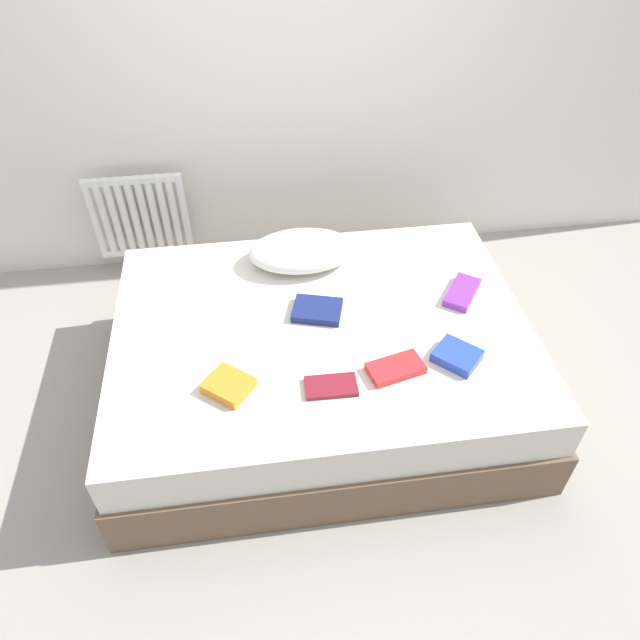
{
  "coord_description": "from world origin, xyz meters",
  "views": [
    {
      "loc": [
        -0.28,
        -1.99,
        2.41
      ],
      "look_at": [
        0.0,
        0.05,
        0.48
      ],
      "focal_mm": 32.85,
      "sensor_mm": 36.0,
      "label": 1
    }
  ],
  "objects_px": {
    "bed": "(321,360)",
    "radiator": "(140,217)",
    "textbook_maroon": "(331,386)",
    "pillow": "(302,251)",
    "textbook_navy": "(317,310)",
    "textbook_blue": "(457,356)",
    "textbook_red": "(396,368)",
    "textbook_purple": "(462,292)",
    "textbook_orange": "(229,385)"
  },
  "relations": [
    {
      "from": "pillow",
      "to": "textbook_blue",
      "type": "distance_m",
      "value": 1.0
    },
    {
      "from": "textbook_blue",
      "to": "textbook_orange",
      "type": "height_order",
      "value": "textbook_blue"
    },
    {
      "from": "pillow",
      "to": "textbook_orange",
      "type": "xyz_separation_m",
      "value": [
        -0.41,
        -0.83,
        -0.05
      ]
    },
    {
      "from": "textbook_navy",
      "to": "textbook_maroon",
      "type": "bearing_deg",
      "value": -74.46
    },
    {
      "from": "textbook_blue",
      "to": "textbook_red",
      "type": "xyz_separation_m",
      "value": [
        -0.28,
        -0.03,
        -0.01
      ]
    },
    {
      "from": "textbook_purple",
      "to": "textbook_maroon",
      "type": "distance_m",
      "value": 0.9
    },
    {
      "from": "bed",
      "to": "textbook_purple",
      "type": "xyz_separation_m",
      "value": [
        0.72,
        0.11,
        0.27
      ]
    },
    {
      "from": "textbook_red",
      "to": "textbook_navy",
      "type": "distance_m",
      "value": 0.51
    },
    {
      "from": "radiator",
      "to": "textbook_purple",
      "type": "height_order",
      "value": "radiator"
    },
    {
      "from": "textbook_blue",
      "to": "textbook_orange",
      "type": "distance_m",
      "value": 1.01
    },
    {
      "from": "radiator",
      "to": "textbook_navy",
      "type": "distance_m",
      "value": 1.47
    },
    {
      "from": "bed",
      "to": "radiator",
      "type": "relative_size",
      "value": 3.42
    },
    {
      "from": "bed",
      "to": "textbook_red",
      "type": "bearing_deg",
      "value": -50.83
    },
    {
      "from": "textbook_blue",
      "to": "textbook_orange",
      "type": "relative_size",
      "value": 1.02
    },
    {
      "from": "textbook_navy",
      "to": "textbook_orange",
      "type": "bearing_deg",
      "value": -119.62
    },
    {
      "from": "textbook_blue",
      "to": "textbook_maroon",
      "type": "height_order",
      "value": "textbook_blue"
    },
    {
      "from": "textbook_maroon",
      "to": "pillow",
      "type": "bearing_deg",
      "value": 92.73
    },
    {
      "from": "bed",
      "to": "textbook_maroon",
      "type": "bearing_deg",
      "value": -92.12
    },
    {
      "from": "textbook_orange",
      "to": "bed",
      "type": "bearing_deg",
      "value": 76.5
    },
    {
      "from": "pillow",
      "to": "textbook_navy",
      "type": "height_order",
      "value": "pillow"
    },
    {
      "from": "pillow",
      "to": "radiator",
      "type": "bearing_deg",
      "value": 142.47
    },
    {
      "from": "radiator",
      "to": "textbook_orange",
      "type": "distance_m",
      "value": 1.63
    },
    {
      "from": "pillow",
      "to": "textbook_navy",
      "type": "distance_m",
      "value": 0.41
    },
    {
      "from": "textbook_orange",
      "to": "textbook_purple",
      "type": "bearing_deg",
      "value": 60.08
    },
    {
      "from": "textbook_purple",
      "to": "textbook_maroon",
      "type": "relative_size",
      "value": 1.13
    },
    {
      "from": "textbook_purple",
      "to": "textbook_navy",
      "type": "distance_m",
      "value": 0.73
    },
    {
      "from": "bed",
      "to": "textbook_orange",
      "type": "xyz_separation_m",
      "value": [
        -0.44,
        -0.34,
        0.28
      ]
    },
    {
      "from": "textbook_blue",
      "to": "textbook_red",
      "type": "height_order",
      "value": "textbook_blue"
    },
    {
      "from": "bed",
      "to": "textbook_blue",
      "type": "height_order",
      "value": "textbook_blue"
    },
    {
      "from": "textbook_orange",
      "to": "textbook_maroon",
      "type": "xyz_separation_m",
      "value": [
        0.43,
        -0.05,
        -0.01
      ]
    },
    {
      "from": "pillow",
      "to": "textbook_navy",
      "type": "relative_size",
      "value": 2.42
    },
    {
      "from": "textbook_navy",
      "to": "textbook_red",
      "type": "bearing_deg",
      "value": -39.52
    },
    {
      "from": "radiator",
      "to": "textbook_maroon",
      "type": "bearing_deg",
      "value": -59.34
    },
    {
      "from": "textbook_purple",
      "to": "textbook_orange",
      "type": "height_order",
      "value": "textbook_orange"
    },
    {
      "from": "textbook_navy",
      "to": "textbook_maroon",
      "type": "relative_size",
      "value": 1.04
    },
    {
      "from": "textbook_blue",
      "to": "textbook_maroon",
      "type": "xyz_separation_m",
      "value": [
        -0.58,
        -0.09,
        -0.01
      ]
    },
    {
      "from": "bed",
      "to": "textbook_red",
      "type": "distance_m",
      "value": 0.52
    },
    {
      "from": "bed",
      "to": "textbook_navy",
      "type": "distance_m",
      "value": 0.28
    },
    {
      "from": "textbook_red",
      "to": "pillow",
      "type": "bearing_deg",
      "value": 96.61
    },
    {
      "from": "radiator",
      "to": "textbook_maroon",
      "type": "height_order",
      "value": "radiator"
    },
    {
      "from": "textbook_orange",
      "to": "radiator",
      "type": "bearing_deg",
      "value": 147.39
    },
    {
      "from": "radiator",
      "to": "textbook_purple",
      "type": "xyz_separation_m",
      "value": [
        1.68,
        -1.09,
        0.11
      ]
    },
    {
      "from": "textbook_red",
      "to": "textbook_maroon",
      "type": "relative_size",
      "value": 1.09
    },
    {
      "from": "bed",
      "to": "textbook_red",
      "type": "relative_size",
      "value": 8.27
    },
    {
      "from": "textbook_red",
      "to": "bed",
      "type": "bearing_deg",
      "value": 115.15
    },
    {
      "from": "textbook_navy",
      "to": "textbook_maroon",
      "type": "xyz_separation_m",
      "value": [
        -0.01,
        -0.48,
        -0.01
      ]
    },
    {
      "from": "textbook_blue",
      "to": "textbook_purple",
      "type": "xyz_separation_m",
      "value": [
        0.16,
        0.42,
        -0.0
      ]
    },
    {
      "from": "bed",
      "to": "textbook_maroon",
      "type": "distance_m",
      "value": 0.48
    },
    {
      "from": "textbook_blue",
      "to": "textbook_navy",
      "type": "bearing_deg",
      "value": -170.25
    },
    {
      "from": "textbook_red",
      "to": "radiator",
      "type": "bearing_deg",
      "value": 114.76
    }
  ]
}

